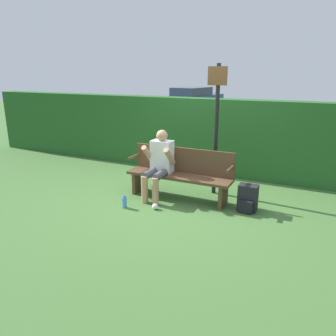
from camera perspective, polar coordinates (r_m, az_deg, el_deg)
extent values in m
plane|color=#426B33|center=(5.64, 1.82, -5.30)|extent=(40.00, 40.00, 0.00)
cube|color=#235623|center=(6.96, 7.66, 5.48)|extent=(12.00, 0.40, 1.56)
cube|color=#513823|center=(5.50, 1.86, -1.44)|extent=(1.81, 0.41, 0.05)
cube|color=#513823|center=(5.60, 2.66, 1.40)|extent=(1.81, 0.04, 0.43)
cube|color=#513823|center=(5.91, -5.11, -2.37)|extent=(0.06, 0.37, 0.38)
cube|color=#513823|center=(5.32, 9.59, -4.71)|extent=(0.06, 0.37, 0.38)
cylinder|color=#513823|center=(5.83, -6.03, 1.99)|extent=(0.05, 0.37, 0.05)
cylinder|color=#513823|center=(5.15, 10.84, -0.15)|extent=(0.05, 0.37, 0.05)
cube|color=silver|center=(5.59, -1.03, 2.02)|extent=(0.36, 0.22, 0.55)
sphere|color=tan|center=(5.51, -1.05, 5.66)|extent=(0.19, 0.19, 0.19)
cylinder|color=#4C4C51|center=(5.51, -3.00, -0.83)|extent=(0.13, 0.45, 0.13)
cylinder|color=#4C4C51|center=(5.42, -1.15, -1.10)|extent=(0.13, 0.45, 0.13)
cylinder|color=tan|center=(5.40, -4.10, -3.76)|extent=(0.11, 0.11, 0.45)
cylinder|color=tan|center=(5.31, -2.23, -4.09)|extent=(0.11, 0.11, 0.45)
cylinder|color=tan|center=(5.56, -3.54, 2.51)|extent=(0.09, 0.34, 0.34)
cylinder|color=tan|center=(5.37, 0.26, 2.06)|extent=(0.09, 0.34, 0.34)
cube|color=black|center=(5.24, 13.73, -5.06)|extent=(0.29, 0.20, 0.42)
cube|color=black|center=(5.16, 13.33, -6.63)|extent=(0.22, 0.07, 0.19)
cylinder|color=#4C8CCC|center=(5.28, -7.59, -5.94)|extent=(0.08, 0.08, 0.18)
cylinder|color=#2D66B2|center=(5.24, -7.63, -4.91)|extent=(0.04, 0.04, 0.02)
cylinder|color=black|center=(5.65, 8.36, 6.31)|extent=(0.07, 0.07, 2.22)
cube|color=brown|center=(5.53, 8.62, 15.58)|extent=(0.32, 0.02, 0.30)
cube|color=#2D4784|center=(18.43, 4.08, 11.48)|extent=(2.41, 4.74, 0.66)
cube|color=#333D4C|center=(18.39, 4.12, 13.18)|extent=(1.80, 2.39, 0.43)
cylinder|color=black|center=(20.04, 4.33, 11.26)|extent=(0.29, 0.63, 0.61)
cylinder|color=black|center=(19.28, 8.32, 10.94)|extent=(0.29, 0.63, 0.61)
cylinder|color=black|center=(17.73, -0.54, 10.64)|extent=(0.29, 0.63, 0.61)
cylinder|color=black|center=(16.86, 3.76, 10.31)|extent=(0.29, 0.63, 0.61)
sphere|color=silver|center=(5.19, -2.27, -6.73)|extent=(0.09, 0.09, 0.09)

